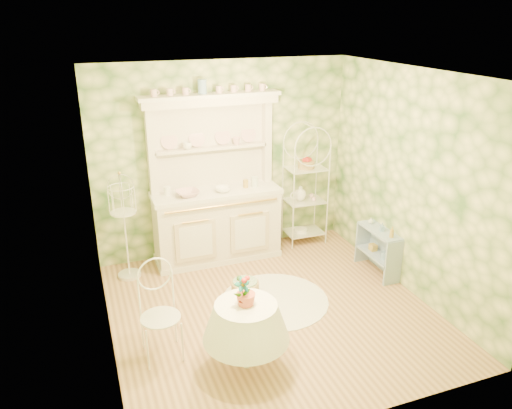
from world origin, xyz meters
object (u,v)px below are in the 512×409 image
object	(u,v)px
side_shelf	(378,253)
floor_basket	(245,287)
round_table	(246,334)
kitchen_dresser	(216,181)
bakers_rack	(306,180)
cafe_chair	(160,314)
birdcage_stand	(125,227)

from	to	relation	value
side_shelf	floor_basket	world-z (taller)	side_shelf
side_shelf	floor_basket	size ratio (longest dim) A/B	1.83
round_table	kitchen_dresser	bearing A→B (deg)	80.40
round_table	floor_basket	bearing A→B (deg)	71.31
bakers_rack	floor_basket	bearing A→B (deg)	-137.65
side_shelf	round_table	distance (m)	2.58
kitchen_dresser	cafe_chair	size ratio (longest dim) A/B	2.33
kitchen_dresser	cafe_chair	distance (m)	2.31
bakers_rack	cafe_chair	bearing A→B (deg)	-140.53
kitchen_dresser	birdcage_stand	size ratio (longest dim) A/B	1.60
cafe_chair	floor_basket	distance (m)	1.46
bakers_rack	side_shelf	xyz separation A→B (m)	(0.50, -1.23, -0.69)
kitchen_dresser	cafe_chair	world-z (taller)	kitchen_dresser
kitchen_dresser	round_table	size ratio (longest dim) A/B	2.96
floor_basket	kitchen_dresser	bearing A→B (deg)	91.44
kitchen_dresser	bakers_rack	world-z (taller)	kitchen_dresser
side_shelf	kitchen_dresser	bearing A→B (deg)	153.10
side_shelf	birdcage_stand	xyz separation A→B (m)	(-3.13, 1.03, 0.43)
round_table	floor_basket	distance (m)	1.36
bakers_rack	round_table	xyz separation A→B (m)	(-1.78, -2.44, -0.58)
kitchen_dresser	round_table	xyz separation A→B (m)	(-0.40, -2.36, -0.76)
bakers_rack	floor_basket	size ratio (longest dim) A/B	5.41
round_table	birdcage_stand	bearing A→B (deg)	110.70
birdcage_stand	floor_basket	xyz separation A→B (m)	(1.28, -0.99, -0.60)
bakers_rack	birdcage_stand	xyz separation A→B (m)	(-2.63, -0.19, -0.26)
round_table	birdcage_stand	distance (m)	2.43
birdcage_stand	round_table	bearing A→B (deg)	-69.30
floor_basket	bakers_rack	bearing A→B (deg)	41.07
round_table	birdcage_stand	world-z (taller)	birdcage_stand
cafe_chair	birdcage_stand	bearing A→B (deg)	86.12
bakers_rack	birdcage_stand	size ratio (longest dim) A/B	1.36
kitchen_dresser	round_table	bearing A→B (deg)	-99.60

